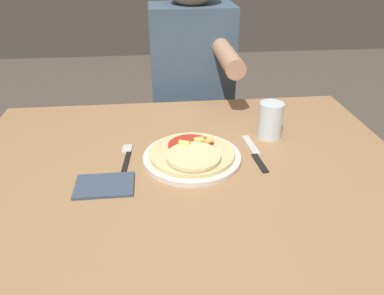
{
  "coord_description": "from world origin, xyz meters",
  "views": [
    {
      "loc": [
        -0.08,
        -0.89,
        1.34
      ],
      "look_at": [
        0.02,
        0.04,
        0.82
      ],
      "focal_mm": 35.0,
      "sensor_mm": 36.0,
      "label": 1
    }
  ],
  "objects": [
    {
      "name": "person_diner",
      "position": [
        0.09,
        0.69,
        0.77
      ],
      "size": [
        0.35,
        0.52,
        1.31
      ],
      "color": "#2D2D38",
      "rests_on": "ground_plane"
    },
    {
      "name": "napkin",
      "position": [
        -0.22,
        -0.07,
        0.78
      ],
      "size": [
        0.15,
        0.11,
        0.01
      ],
      "color": "#38475B",
      "rests_on": "dining_table"
    },
    {
      "name": "drinking_glass",
      "position": [
        0.28,
        0.16,
        0.84
      ],
      "size": [
        0.08,
        0.08,
        0.12
      ],
      "color": "silver",
      "rests_on": "dining_table"
    },
    {
      "name": "plate",
      "position": [
        0.02,
        0.04,
        0.78
      ],
      "size": [
        0.29,
        0.29,
        0.01
      ],
      "color": "silver",
      "rests_on": "dining_table"
    },
    {
      "name": "knife",
      "position": [
        0.21,
        0.05,
        0.78
      ],
      "size": [
        0.03,
        0.22,
        0.0
      ],
      "color": "black",
      "rests_on": "dining_table"
    },
    {
      "name": "pizza",
      "position": [
        0.02,
        0.04,
        0.8
      ],
      "size": [
        0.25,
        0.25,
        0.04
      ],
      "color": "#E0C689",
      "rests_on": "plate"
    },
    {
      "name": "fork",
      "position": [
        -0.17,
        0.07,
        0.78
      ],
      "size": [
        0.03,
        0.18,
        0.0
      ],
      "color": "black",
      "rests_on": "dining_table"
    },
    {
      "name": "dining_table",
      "position": [
        0.0,
        0.0,
        0.68
      ],
      "size": [
        1.28,
        0.98,
        0.78
      ],
      "color": "#9E754C",
      "rests_on": "ground_plane"
    }
  ]
}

